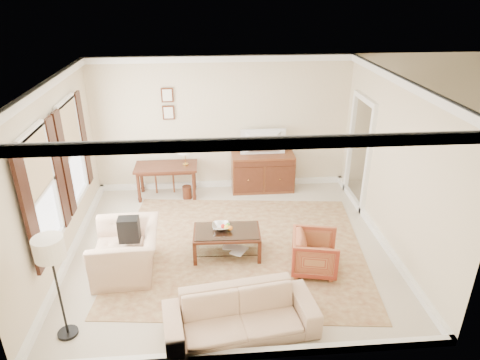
{
  "coord_description": "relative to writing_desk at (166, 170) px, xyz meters",
  "views": [
    {
      "loc": [
        -0.35,
        -6.32,
        4.26
      ],
      "look_at": [
        0.2,
        0.3,
        1.15
      ],
      "focal_mm": 32.0,
      "sensor_mm": 36.0,
      "label": 1
    }
  ],
  "objects": [
    {
      "name": "room_shell",
      "position": [
        1.22,
        -2.07,
        1.87
      ],
      "size": [
        5.51,
        5.01,
        2.91
      ],
      "color": "beige",
      "rests_on": "ground"
    },
    {
      "name": "annex_bedroom",
      "position": [
        5.71,
        -0.92,
        -0.26
      ],
      "size": [
        3.0,
        2.7,
        2.9
      ],
      "color": "beige",
      "rests_on": "ground"
    },
    {
      "name": "window_front",
      "position": [
        -1.48,
        -2.77,
        0.95
      ],
      "size": [
        0.12,
        1.56,
        1.8
      ],
      "primitive_type": null,
      "color": "#CCB284",
      "rests_on": "room_shell"
    },
    {
      "name": "window_rear",
      "position": [
        -1.48,
        -1.17,
        0.95
      ],
      "size": [
        0.12,
        1.56,
        1.8
      ],
      "primitive_type": null,
      "color": "#CCB284",
      "rests_on": "room_shell"
    },
    {
      "name": "doorway",
      "position": [
        3.93,
        -0.57,
        0.47
      ],
      "size": [
        0.1,
        1.12,
        2.25
      ],
      "primitive_type": null,
      "color": "white",
      "rests_on": "room_shell"
    },
    {
      "name": "rug",
      "position": [
        1.4,
        -2.17,
        -0.6
      ],
      "size": [
        4.57,
        4.04,
        0.01
      ],
      "primitive_type": "cube",
      "rotation": [
        0.0,
        0.0,
        -0.11
      ],
      "color": "brown",
      "rests_on": "room_shell"
    },
    {
      "name": "writing_desk",
      "position": [
        0.0,
        0.0,
        0.0
      ],
      "size": [
        1.31,
        0.65,
        0.71
      ],
      "color": "#492215",
      "rests_on": "room_shell"
    },
    {
      "name": "desk_chair",
      "position": [
        -0.07,
        0.35,
        -0.08
      ],
      "size": [
        0.46,
        0.46,
        1.05
      ],
      "primitive_type": null,
      "rotation": [
        0.0,
        0.0,
        -0.03
      ],
      "color": "brown",
      "rests_on": "room_shell"
    },
    {
      "name": "desk_lamp",
      "position": [
        0.41,
        0.0,
        0.36
      ],
      "size": [
        0.32,
        0.32,
        0.5
      ],
      "primitive_type": null,
      "color": "silver",
      "rests_on": "writing_desk"
    },
    {
      "name": "framed_prints",
      "position": [
        0.1,
        0.4,
        1.34
      ],
      "size": [
        0.25,
        0.04,
        0.68
      ],
      "primitive_type": null,
      "color": "#492215",
      "rests_on": "room_shell"
    },
    {
      "name": "sideboard",
      "position": [
        2.08,
        0.14,
        -0.19
      ],
      "size": [
        1.36,
        0.52,
        0.83
      ],
      "primitive_type": "cube",
      "color": "brown",
      "rests_on": "room_shell"
    },
    {
      "name": "tv",
      "position": [
        2.08,
        0.12,
        0.69
      ],
      "size": [
        0.92,
        0.53,
        0.12
      ],
      "primitive_type": "imported",
      "rotation": [
        0.0,
        0.0,
        3.14
      ],
      "color": "black",
      "rests_on": "sideboard"
    },
    {
      "name": "coffee_table",
      "position": [
        1.16,
        -2.3,
        -0.24
      ],
      "size": [
        1.14,
        0.69,
        0.47
      ],
      "rotation": [
        0.0,
        0.0,
        -0.04
      ],
      "color": "#492215",
      "rests_on": "room_shell"
    },
    {
      "name": "fruit_bowl",
      "position": [
        1.07,
        -2.23,
        -0.08
      ],
      "size": [
        0.42,
        0.42,
        0.1
      ],
      "primitive_type": "imported",
      "color": "silver",
      "rests_on": "coffee_table"
    },
    {
      "name": "book_a",
      "position": [
        1.11,
        -2.27,
        -0.42
      ],
      "size": [
        0.28,
        0.11,
        0.38
      ],
      "primitive_type": "imported",
      "rotation": [
        0.0,
        0.0,
        -0.26
      ],
      "color": "brown",
      "rests_on": "coffee_table"
    },
    {
      "name": "book_b",
      "position": [
        1.26,
        -2.42,
        -0.42
      ],
      "size": [
        0.25,
        0.18,
        0.38
      ],
      "primitive_type": "imported",
      "rotation": [
        0.0,
        0.0,
        -0.59
      ],
      "color": "brown",
      "rests_on": "coffee_table"
    },
    {
      "name": "striped_armchair",
      "position": [
        2.53,
        -2.86,
        -0.24
      ],
      "size": [
        0.79,
        0.82,
        0.72
      ],
      "primitive_type": "imported",
      "rotation": [
        0.0,
        0.0,
        1.36
      ],
      "color": "maroon",
      "rests_on": "room_shell"
    },
    {
      "name": "club_armchair",
      "position": [
        -0.45,
        -2.63,
        -0.09
      ],
      "size": [
        0.81,
        1.2,
        1.02
      ],
      "primitive_type": "imported",
      "rotation": [
        0.0,
        0.0,
        -1.52
      ],
      "color": "#CDAA8A",
      "rests_on": "room_shell"
    },
    {
      "name": "backpack",
      "position": [
        -0.38,
        -2.56,
        0.16
      ],
      "size": [
        0.26,
        0.35,
        0.4
      ],
      "primitive_type": "cube",
      "rotation": [
        0.0,
        0.0,
        -1.43
      ],
      "color": "black",
      "rests_on": "club_armchair"
    },
    {
      "name": "sofa",
      "position": [
        1.24,
        -4.1,
        -0.21
      ],
      "size": [
        2.06,
        0.85,
        0.78
      ],
      "primitive_type": "imported",
      "rotation": [
        0.0,
        0.0,
        0.14
      ],
      "color": "#CDAA8A",
      "rests_on": "room_shell"
    },
    {
      "name": "floor_lamp",
      "position": [
        -1.05,
        -3.95,
        0.65
      ],
      "size": [
        0.37,
        0.37,
        1.5
      ],
      "color": "black",
      "rests_on": "room_shell"
    }
  ]
}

